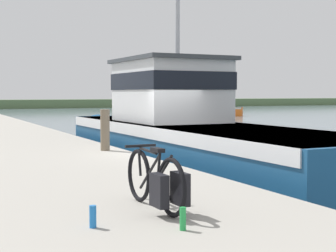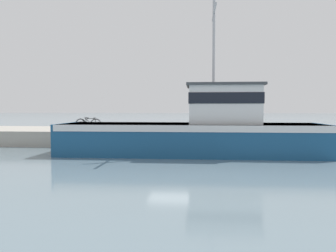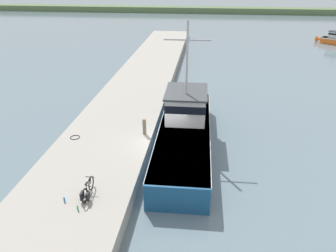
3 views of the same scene
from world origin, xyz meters
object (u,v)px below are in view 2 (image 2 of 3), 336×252
object	(u,v)px
water_bottle_on_curb	(73,128)
water_bottle_by_bike	(85,127)
bicycle_touring	(86,124)
mooring_post	(192,123)
fishing_boat_main	(205,130)

from	to	relation	value
water_bottle_on_curb	water_bottle_by_bike	distance (m)	0.99
bicycle_touring	mooring_post	distance (m)	7.04
water_bottle_on_curb	water_bottle_by_bike	bearing A→B (deg)	149.08
mooring_post	bicycle_touring	bearing A→B (deg)	-102.52
fishing_boat_main	water_bottle_on_curb	distance (m)	9.54
bicycle_touring	water_bottle_by_bike	size ratio (longest dim) A/B	6.96
fishing_boat_main	water_bottle_by_bike	xyz separation A→B (m)	(-5.14, -8.01, -0.17)
mooring_post	water_bottle_on_curb	xyz separation A→B (m)	(-1.66, -7.81, -0.41)
mooring_post	water_bottle_by_bike	world-z (taller)	mooring_post
bicycle_touring	mooring_post	world-z (taller)	mooring_post
water_bottle_by_bike	fishing_boat_main	bearing A→B (deg)	57.30
fishing_boat_main	mooring_post	distance (m)	2.74
bicycle_touring	water_bottle_by_bike	world-z (taller)	bicycle_touring
water_bottle_on_curb	bicycle_touring	bearing A→B (deg)	81.77
fishing_boat_main	water_bottle_by_bike	distance (m)	9.52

